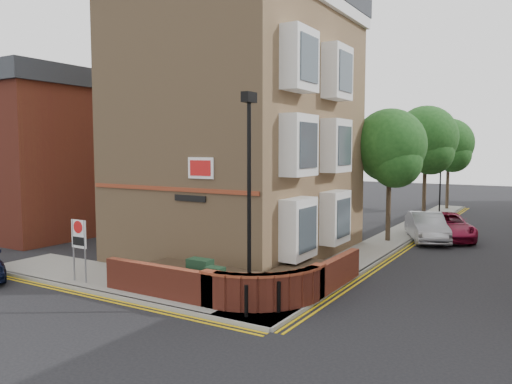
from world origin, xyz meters
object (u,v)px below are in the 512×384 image
object	(u,v)px
lamppost	(249,199)
zone_sign	(79,239)
utility_cabinet_large	(200,278)
silver_car_near	(427,227)

from	to	relation	value
lamppost	zone_sign	bearing A→B (deg)	-173.93
utility_cabinet_large	lamppost	bearing A→B (deg)	-3.01
lamppost	zone_sign	distance (m)	6.85
zone_sign	silver_car_near	size ratio (longest dim) A/B	0.49
lamppost	zone_sign	xyz separation A→B (m)	(-6.60, -0.70, -1.70)
zone_sign	silver_car_near	distance (m)	17.29
lamppost	utility_cabinet_large	bearing A→B (deg)	176.99
lamppost	silver_car_near	world-z (taller)	lamppost
zone_sign	silver_car_near	xyz separation A→B (m)	(8.60, 14.98, -0.90)
utility_cabinet_large	silver_car_near	distance (m)	14.70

